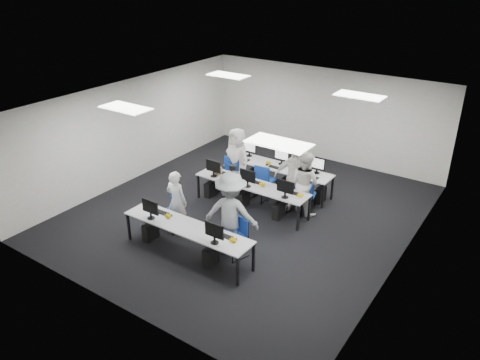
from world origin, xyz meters
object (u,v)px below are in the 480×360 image
Objects in this scene: chair_0 at (173,218)px; photographer at (231,213)px; student_2 at (237,158)px; student_3 at (294,178)px; chair_6 at (265,186)px; desk_front at (187,228)px; chair_2 at (229,181)px; chair_5 at (233,180)px; student_0 at (177,201)px; chair_7 at (307,200)px; chair_1 at (236,245)px; student_1 at (305,183)px; chair_3 at (258,190)px; desk_mid at (251,186)px; chair_4 at (298,202)px.

photographer reaches higher than chair_0.
student_3 is at bearing 3.30° from student_2.
photographer reaches higher than chair_6.
chair_0 is at bearing -149.19° from student_3.
chair_2 reaches higher than desk_front.
chair_5 is at bearing -73.53° from photographer.
student_0 is at bearing -63.90° from chair_5.
chair_7 is at bearing -131.13° from student_0.
chair_2 is (-2.03, 2.57, 0.02)m from chair_1.
chair_0 is 3.47m from student_1.
student_2 is 0.99× the size of student_3.
desk_front is at bearing -127.85° from student_3.
chair_2 is 0.54× the size of student_3.
student_2 is at bearing 142.83° from chair_1.
chair_5 is at bearing 166.92° from chair_7.
student_3 is at bearing -112.39° from photographer.
chair_2 is 1.19× the size of chair_5.
student_2 is at bearing 153.28° from chair_3.
chair_7 is at bearing 53.58° from chair_0.
desk_mid is 1.53m from chair_7.
chair_0 is 1.09× the size of chair_7.
chair_4 is 1.07× the size of chair_7.
chair_4 is at bearing 52.48° from chair_0.
desk_front is 3.35m from chair_4.
chair_6 reaches higher than desk_mid.
student_3 reaches higher than chair_6.
desk_front is 3.64m from chair_7.
student_3 is at bearing -12.24° from chair_6.
chair_4 is at bearing -7.72° from chair_3.
student_2 is 1.99m from student_3.
student_1 is at bearing -108.15° from chair_7.
chair_2 reaches higher than chair_0.
student_2 reaches higher than chair_3.
desk_front is 3.45m from chair_6.
chair_3 is at bearing 162.91° from student_3.
chair_3 is 1.38m from chair_7.
student_0 is at bearing -93.73° from chair_2.
chair_6 is (1.05, 0.05, 0.05)m from chair_5.
chair_3 is at bearing 23.92° from student_1.
chair_3 is at bearing 9.02° from chair_5.
chair_7 is 3.48m from student_0.
photographer is (1.73, 0.03, 0.67)m from chair_0.
chair_6 is 1.16m from student_3.
chair_2 is 2.37m from chair_7.
desk_front is 1.16m from student_0.
chair_4 is 0.57× the size of student_0.
chair_1 is (0.91, 0.57, -0.39)m from desk_front.
chair_3 is 1.10× the size of chair_7.
desk_mid is 1.14m from student_3.
desk_front is 1.80× the size of student_2.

